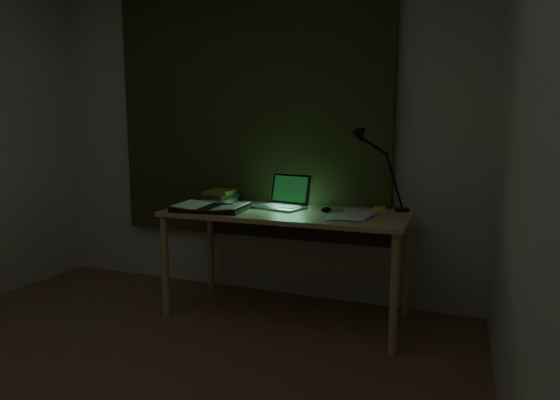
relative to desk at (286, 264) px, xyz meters
The scene contains 12 objects.
wall_back 1.09m from the desk, 137.28° to the left, with size 3.50×0.00×2.50m, color silver.
wall_right 2.21m from the desk, 50.71° to the right, with size 0.00×4.00×2.50m, color silver.
curtain 1.24m from the desk, 140.06° to the left, with size 2.20×0.06×2.00m, color #31341A.
desk is the anchor object (origin of this frame).
laptop 0.50m from the desk, 134.95° to the left, with size 0.33×0.37×0.23m, color silver, non-canonical shape.
open_textbook 0.64m from the desk, 162.86° to the right, with size 0.47×0.34×0.04m, color white, non-canonical shape.
book_stack 0.77m from the desk, 161.54° to the left, with size 0.21×0.25×0.10m, color white, non-canonical shape.
loose_papers 0.60m from the desk, ahead, with size 0.31×0.33×0.02m, color silver, non-canonical shape.
mouse 0.46m from the desk, 11.88° to the left, with size 0.06×0.09×0.03m, color black.
sticky_yellow 0.74m from the desk, 26.19° to the left, with size 0.08×0.08×0.02m, color #F0FF35.
sticky_pink 0.64m from the desk, 27.70° to the left, with size 0.07×0.07×0.02m, color #EE5C8B.
desk_lamp 0.99m from the desk, 21.25° to the left, with size 0.34×0.27×0.51m, color black, non-canonical shape.
Camera 1 is at (1.54, -1.31, 1.24)m, focal length 30.00 mm.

